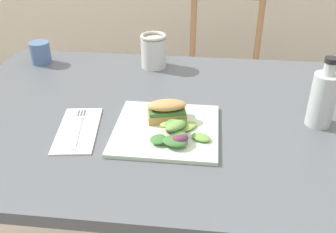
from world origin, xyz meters
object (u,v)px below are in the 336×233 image
chair_wooden_far (219,76)px  cup_extra_side (40,53)px  dining_table (161,150)px  mason_jar_iced_tea (154,52)px  plate_lunch (166,130)px  sandwich_half_front (167,110)px  fork_on_napkin (79,125)px  bottle_cold_brew (322,101)px

chair_wooden_far → cup_extra_side: (-0.65, -0.60, 0.33)m
chair_wooden_far → dining_table: bearing=-101.4°
chair_wooden_far → mason_jar_iced_tea: chair_wooden_far is taller
plate_lunch → sandwich_half_front: size_ratio=2.39×
fork_on_napkin → sandwich_half_front: bearing=11.5°
chair_wooden_far → plate_lunch: 1.06m
fork_on_napkin → chair_wooden_far: bearing=69.2°
dining_table → bottle_cold_brew: size_ratio=6.51×
plate_lunch → bottle_cold_brew: bottle_cold_brew is taller
mason_jar_iced_tea → dining_table: bearing=-78.6°
dining_table → sandwich_half_front: bearing=-66.0°
plate_lunch → sandwich_half_front: 0.05m
plate_lunch → fork_on_napkin: size_ratio=1.41×
sandwich_half_front → mason_jar_iced_tea: mason_jar_iced_tea is taller
plate_lunch → fork_on_napkin: plate_lunch is taller
sandwich_half_front → cup_extra_side: bearing=143.9°
chair_wooden_far → bottle_cold_brew: (0.24, -0.92, 0.36)m
fork_on_napkin → mason_jar_iced_tea: mason_jar_iced_tea is taller
sandwich_half_front → mason_jar_iced_tea: size_ratio=0.95×
dining_table → plate_lunch: bearing=-73.8°
dining_table → chair_wooden_far: (0.18, 0.90, -0.16)m
dining_table → plate_lunch: size_ratio=4.58×
dining_table → sandwich_half_front: (0.03, -0.06, 0.17)m
plate_lunch → sandwich_half_front: sandwich_half_front is taller
plate_lunch → fork_on_napkin: (-0.23, -0.01, 0.00)m
chair_wooden_far → bottle_cold_brew: size_ratio=4.72×
plate_lunch → cup_extra_side: 0.63m
chair_wooden_far → fork_on_napkin: chair_wooden_far is taller
fork_on_napkin → cup_extra_side: (-0.27, 0.40, 0.03)m
fork_on_napkin → mason_jar_iced_tea: size_ratio=1.61×
dining_table → chair_wooden_far: size_ratio=1.38×
fork_on_napkin → mason_jar_iced_tea: bearing=71.9°
dining_table → sandwich_half_front: size_ratio=10.94×
sandwich_half_front → plate_lunch: bearing=-85.8°
bottle_cold_brew → cup_extra_side: bearing=160.3°
chair_wooden_far → bottle_cold_brew: 1.02m
fork_on_napkin → mason_jar_iced_tea: 0.44m
chair_wooden_far → mason_jar_iced_tea: (-0.25, -0.59, 0.34)m
mason_jar_iced_tea → cup_extra_side: (-0.40, -0.01, -0.01)m
chair_wooden_far → cup_extra_side: chair_wooden_far is taller
dining_table → cup_extra_side: size_ratio=15.86×
fork_on_napkin → plate_lunch: bearing=1.3°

